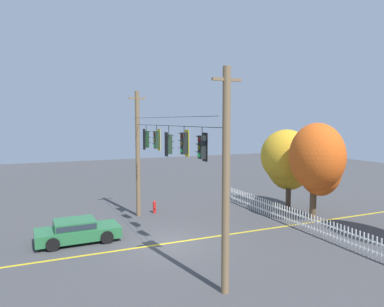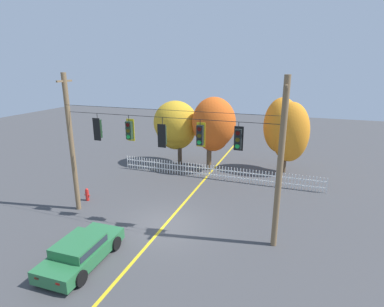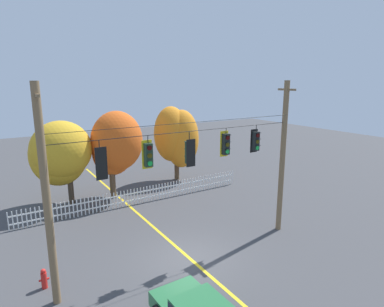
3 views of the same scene
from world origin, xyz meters
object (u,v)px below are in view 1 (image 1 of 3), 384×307
traffic_signal_northbound_primary (146,139)px  traffic_signal_northbound_secondary (184,143)px  traffic_signal_eastbound_side (169,144)px  traffic_signal_southbound_primary (157,140)px  parked_car (77,230)px  fire_hydrant (154,207)px  autumn_maple_near_fence (287,158)px  traffic_signal_westbound_side (202,147)px  autumn_maple_mid (318,161)px

traffic_signal_northbound_primary → traffic_signal_northbound_secondary: 5.74m
traffic_signal_eastbound_side → traffic_signal_southbound_primary: bearing=179.4°
traffic_signal_eastbound_side → parked_car: 6.39m
traffic_signal_southbound_primary → fire_hydrant: 6.30m
traffic_signal_northbound_primary → autumn_maple_near_fence: traffic_signal_northbound_primary is taller
traffic_signal_westbound_side → autumn_maple_near_fence: traffic_signal_westbound_side is taller
traffic_signal_eastbound_side → autumn_maple_near_fence: (-3.47, 9.92, -1.40)m
traffic_signal_southbound_primary → traffic_signal_northbound_secondary: size_ratio=1.02×
traffic_signal_southbound_primary → autumn_maple_mid: 9.73m
autumn_maple_mid → parked_car: (-2.06, -13.65, -3.09)m
autumn_maple_near_fence → parked_car: (1.40, -14.10, -2.96)m
traffic_signal_northbound_primary → traffic_signal_southbound_primary: bearing=0.6°
traffic_signal_northbound_primary → autumn_maple_near_fence: (0.32, 9.92, -1.46)m
parked_car → fire_hydrant: (-3.88, 5.34, -0.20)m
traffic_signal_northbound_primary → traffic_signal_southbound_primary: size_ratio=1.06×
autumn_maple_mid → traffic_signal_southbound_primary: bearing=-101.2°
traffic_signal_southbound_primary → autumn_maple_near_fence: traffic_signal_southbound_primary is taller
traffic_signal_eastbound_side → autumn_maple_mid: 9.55m
traffic_signal_northbound_primary → traffic_signal_westbound_side: same height
traffic_signal_eastbound_side → traffic_signal_northbound_secondary: bearing=0.6°
traffic_signal_northbound_secondary → traffic_signal_westbound_side: size_ratio=0.98×
traffic_signal_southbound_primary → parked_car: bearing=-92.5°
fire_hydrant → traffic_signal_northbound_primary: bearing=-28.4°
traffic_signal_southbound_primary → autumn_maple_mid: size_ratio=0.23×
parked_car → fire_hydrant: bearing=126.0°
parked_car → traffic_signal_northbound_primary: bearing=112.4°
autumn_maple_near_fence → traffic_signal_southbound_primary: bearing=-80.9°
traffic_signal_northbound_primary → traffic_signal_westbound_side: size_ratio=1.06×
traffic_signal_eastbound_side → autumn_maple_mid: size_ratio=0.25×
traffic_signal_southbound_primary → traffic_signal_westbound_side: same height
traffic_signal_northbound_primary → parked_car: (1.72, -4.18, -4.42)m
traffic_signal_westbound_side → autumn_maple_near_fence: 12.35m
traffic_signal_southbound_primary → traffic_signal_westbound_side: size_ratio=1.00×
traffic_signal_northbound_primary → autumn_maple_mid: size_ratio=0.24×
traffic_signal_eastbound_side → autumn_maple_near_fence: bearing=109.3°
traffic_signal_eastbound_side → traffic_signal_northbound_primary: bearing=-180.0°
traffic_signal_northbound_primary → traffic_signal_eastbound_side: bearing=0.0°
traffic_signal_northbound_primary → fire_hydrant: (-2.15, 1.16, -4.62)m
autumn_maple_mid → traffic_signal_northbound_secondary: bearing=-78.3°
traffic_signal_westbound_side → traffic_signal_northbound_secondary: bearing=180.0°
autumn_maple_mid → parked_car: 14.14m
traffic_signal_eastbound_side → traffic_signal_northbound_secondary: same height
traffic_signal_northbound_primary → autumn_maple_mid: (3.78, 9.46, -1.33)m
traffic_signal_eastbound_side → autumn_maple_near_fence: 10.60m
traffic_signal_northbound_secondary → traffic_signal_northbound_primary: bearing=-179.8°
traffic_signal_southbound_primary → parked_car: size_ratio=0.33×
fire_hydrant → autumn_maple_near_fence: bearing=74.2°
traffic_signal_northbound_primary → fire_hydrant: bearing=151.6°
traffic_signal_eastbound_side → parked_car: (-2.07, -4.18, -4.36)m
traffic_signal_southbound_primary → autumn_maple_near_fence: size_ratio=0.25×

